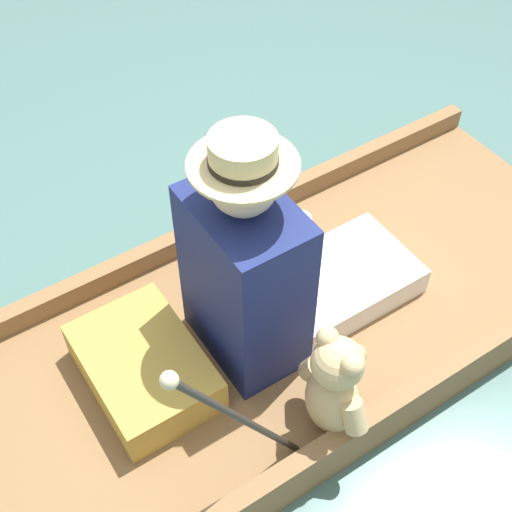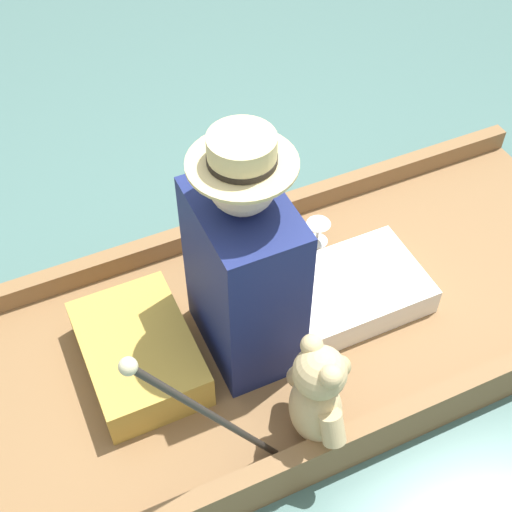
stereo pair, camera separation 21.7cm
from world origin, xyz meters
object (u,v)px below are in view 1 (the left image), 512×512
(seated_person, at_px, (268,271))
(walking_cane, at_px, (231,413))
(teddy_bear, at_px, (335,388))
(wine_glass, at_px, (300,223))

(seated_person, distance_m, walking_cane, 0.59)
(teddy_bear, height_order, wine_glass, teddy_bear)
(seated_person, relative_size, walking_cane, 1.19)
(seated_person, distance_m, wine_glass, 0.53)
(wine_glass, relative_size, walking_cane, 0.13)
(wine_glass, height_order, walking_cane, walking_cane)
(seated_person, distance_m, teddy_bear, 0.42)
(seated_person, height_order, teddy_bear, seated_person)
(seated_person, relative_size, wine_glass, 8.84)
(seated_person, bearing_deg, wine_glass, 128.75)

